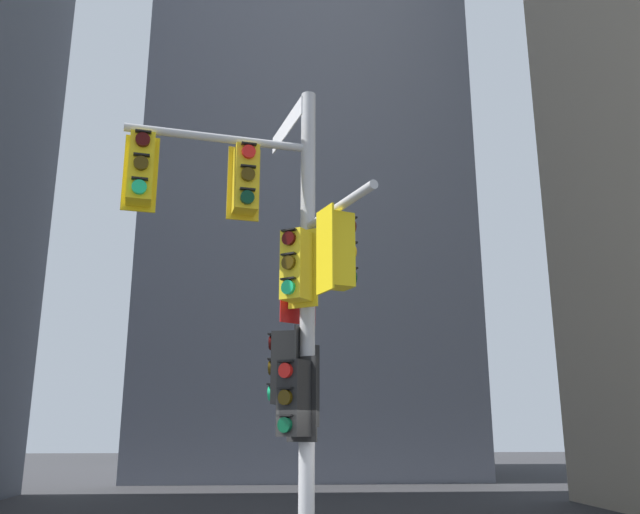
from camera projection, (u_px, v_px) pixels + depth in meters
name	position (u px, v px, depth m)	size (l,w,h in m)	color
building_mid_block	(303.00, 87.00, 41.31)	(16.12, 16.12, 46.48)	slate
signal_pole_assembly	(280.00, 295.00, 9.14)	(3.41, 2.47, 7.30)	#B2B2B5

